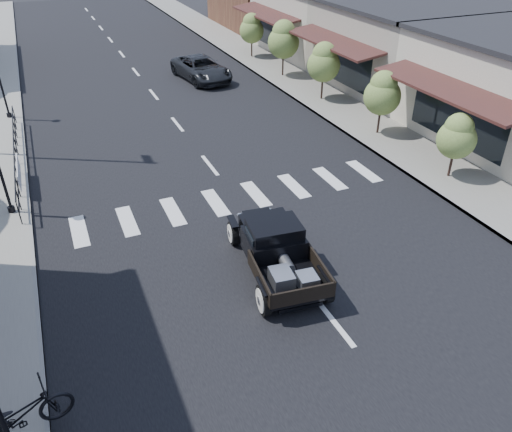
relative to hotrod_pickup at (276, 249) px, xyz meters
name	(u,v)px	position (x,y,z in m)	size (l,w,h in m)	color
ground	(283,258)	(0.48, 0.49, -0.79)	(120.00, 120.00, 0.00)	black
road	(162,106)	(0.48, 15.49, -0.78)	(14.00, 80.00, 0.02)	black
road_markings	(189,139)	(0.48, 10.49, -0.79)	(12.00, 60.00, 0.06)	silver
sidewalk_right	(301,86)	(8.98, 15.49, -0.72)	(3.00, 80.00, 0.15)	gray
storefront_mid	(417,45)	(15.48, 13.49, 1.46)	(10.00, 9.00, 4.50)	#A49A89
storefront_far	(337,18)	(15.48, 22.49, 1.46)	(10.00, 9.00, 4.50)	#BAB29E
railing	(16,153)	(-6.82, 10.49, -0.14)	(0.08, 10.00, 1.00)	black
banner	(20,178)	(-6.74, 8.49, -0.34)	(0.04, 2.20, 0.60)	silver
lamp_post_c	(0,80)	(-7.12, 16.49, 1.23)	(0.36, 0.36, 3.74)	black
small_tree_a	(455,147)	(8.78, 2.64, 0.59)	(1.48, 1.48, 2.46)	olive
small_tree_b	(381,104)	(8.78, 7.45, 0.76)	(1.68, 1.68, 2.80)	olive
small_tree_c	(323,72)	(8.78, 12.77, 0.82)	(1.76, 1.76, 2.93)	olive
small_tree_d	(283,49)	(8.78, 17.68, 0.95)	(1.91, 1.91, 3.19)	olive
small_tree_e	(252,36)	(8.78, 22.70, 0.75)	(1.67, 1.67, 2.79)	olive
hotrod_pickup	(276,249)	(0.00, 0.00, 0.00)	(2.13, 4.57, 1.58)	black
second_car	(201,69)	(3.92, 19.15, -0.10)	(2.30, 4.99, 1.39)	black
motorcycle	(19,416)	(-6.98, -2.95, -0.09)	(0.73, 2.10, 1.10)	black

